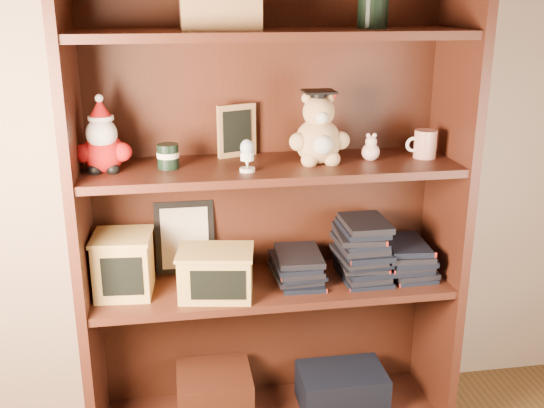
{
  "coord_description": "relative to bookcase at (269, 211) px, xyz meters",
  "views": [
    {
      "loc": [
        -0.47,
        -0.57,
        1.44
      ],
      "look_at": [
        -0.17,
        1.3,
        0.82
      ],
      "focal_mm": 42.0,
      "sensor_mm": 36.0,
      "label": 1
    }
  ],
  "objects": [
    {
      "name": "bookcase",
      "position": [
        0.0,
        0.0,
        0.0
      ],
      "size": [
        1.2,
        0.35,
        1.6
      ],
      "color": "#421D12",
      "rests_on": "ground"
    },
    {
      "name": "shelf_lower",
      "position": [
        0.0,
        -0.05,
        -0.24
      ],
      "size": [
        1.14,
        0.33,
        0.02
      ],
      "color": "#421D12",
      "rests_on": "ground"
    },
    {
      "name": "shelf_upper",
      "position": [
        0.0,
        -0.05,
        0.16
      ],
      "size": [
        1.14,
        0.33,
        0.02
      ],
      "color": "#421D12",
      "rests_on": "ground"
    },
    {
      "name": "santa_plush",
      "position": [
        -0.5,
        -0.06,
        0.26
      ],
      "size": [
        0.17,
        0.12,
        0.23
      ],
      "color": "#A50F0F",
      "rests_on": "shelf_upper"
    },
    {
      "name": "teachers_tin",
      "position": [
        -0.31,
        -0.05,
        0.21
      ],
      "size": [
        0.07,
        0.07,
        0.07
      ],
      "color": "black",
      "rests_on": "shelf_upper"
    },
    {
      "name": "chalkboard_plaque",
      "position": [
        -0.09,
        0.06,
        0.25
      ],
      "size": [
        0.13,
        0.1,
        0.17
      ],
      "color": "#9E7547",
      "rests_on": "shelf_upper"
    },
    {
      "name": "egg_cup",
      "position": [
        -0.08,
        -0.13,
        0.22
      ],
      "size": [
        0.05,
        0.05,
        0.1
      ],
      "color": "white",
      "rests_on": "shelf_upper"
    },
    {
      "name": "grad_teddy_bear",
      "position": [
        0.15,
        -0.06,
        0.26
      ],
      "size": [
        0.19,
        0.16,
        0.23
      ],
      "color": "tan",
      "rests_on": "shelf_upper"
    },
    {
      "name": "pink_figurine",
      "position": [
        0.32,
        -0.05,
        0.2
      ],
      "size": [
        0.06,
        0.06,
        0.09
      ],
      "color": "beige",
      "rests_on": "shelf_upper"
    },
    {
      "name": "teacher_mug",
      "position": [
        0.49,
        -0.05,
        0.22
      ],
      "size": [
        0.1,
        0.07,
        0.09
      ],
      "color": "silver",
      "rests_on": "shelf_upper"
    },
    {
      "name": "certificate_frame",
      "position": [
        -0.27,
        0.09,
        -0.11
      ],
      "size": [
        0.2,
        0.05,
        0.24
      ],
      "color": "black",
      "rests_on": "shelf_lower"
    },
    {
      "name": "treats_box",
      "position": [
        -0.47,
        -0.05,
        -0.13
      ],
      "size": [
        0.19,
        0.19,
        0.19
      ],
      "color": "tan",
      "rests_on": "shelf_lower"
    },
    {
      "name": "pencils_box",
      "position": [
        -0.18,
        -0.12,
        -0.15
      ],
      "size": [
        0.25,
        0.2,
        0.15
      ],
      "color": "tan",
      "rests_on": "shelf_lower"
    },
    {
      "name": "book_stack_left",
      "position": [
        0.09,
        -0.05,
        -0.18
      ],
      "size": [
        0.14,
        0.2,
        0.1
      ],
      "color": "black",
      "rests_on": "shelf_lower"
    },
    {
      "name": "book_stack_mid",
      "position": [
        0.3,
        -0.05,
        -0.13
      ],
      "size": [
        0.14,
        0.2,
        0.19
      ],
      "color": "black",
      "rests_on": "shelf_lower"
    },
    {
      "name": "book_stack_right",
      "position": [
        0.46,
        -0.05,
        -0.17
      ],
      "size": [
        0.14,
        0.2,
        0.11
      ],
      "color": "black",
      "rests_on": "shelf_lower"
    }
  ]
}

